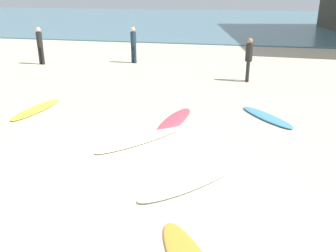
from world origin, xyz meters
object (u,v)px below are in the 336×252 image
object	(u,v)px
surfboard_0	(141,139)
surfboard_5	(190,182)
beachgoer_mid	(40,44)
beachgoer_near	(133,43)
surfboard_3	(267,117)
surfboard_2	(36,109)
beachgoer_far	(249,58)
surfboard_7	(175,120)

from	to	relation	value
surfboard_0	surfboard_5	size ratio (longest dim) A/B	1.08
surfboard_5	beachgoer_mid	xyz separation A→B (m)	(-9.03, 10.01, 0.95)
surfboard_5	beachgoer_near	xyz separation A→B (m)	(-4.68, 11.33, 0.94)
surfboard_3	surfboard_5	xyz separation A→B (m)	(-1.57, -4.18, 0.00)
surfboard_2	beachgoer_near	distance (m)	8.01
surfboard_2	surfboard_3	distance (m)	6.96
beachgoer_far	surfboard_5	bearing A→B (deg)	172.29
surfboard_0	surfboard_5	bearing A→B (deg)	-12.88
beachgoer_far	surfboard_2	bearing A→B (deg)	128.10
beachgoer_near	surfboard_5	bearing A→B (deg)	-33.90
surfboard_0	surfboard_3	xyz separation A→B (m)	(3.10, 2.35, 0.00)
surfboard_0	surfboard_3	size ratio (longest dim) A/B	1.22
surfboard_5	beachgoer_near	size ratio (longest dim) A/B	1.36
surfboard_5	beachgoer_mid	world-z (taller)	beachgoer_mid
beachgoer_near	beachgoer_mid	world-z (taller)	beachgoer_mid
surfboard_2	surfboard_0	bearing A→B (deg)	-16.53
surfboard_7	surfboard_5	bearing A→B (deg)	-64.39
surfboard_5	beachgoer_near	bearing A→B (deg)	153.22
beachgoer_mid	beachgoer_far	xyz separation A→B (m)	(9.98, -1.42, -0.04)
surfboard_7	beachgoer_near	distance (m)	8.84
surfboard_5	beachgoer_far	xyz separation A→B (m)	(0.95, 8.59, 0.91)
surfboard_0	surfboard_3	distance (m)	3.89
surfboard_0	surfboard_2	world-z (taller)	same
surfboard_2	beachgoer_far	xyz separation A→B (m)	(6.29, 5.19, 0.92)
surfboard_3	beachgoer_near	distance (m)	9.55
surfboard_7	beachgoer_mid	world-z (taller)	beachgoer_mid
surfboard_0	surfboard_2	bearing A→B (deg)	-165.17
surfboard_5	surfboard_7	bearing A→B (deg)	147.18
beachgoer_near	beachgoer_far	bearing A→B (deg)	7.69
surfboard_2	surfboard_7	xyz separation A→B (m)	(4.36, -0.05, -0.00)
surfboard_2	surfboard_3	world-z (taller)	surfboard_3
surfboard_0	beachgoer_mid	size ratio (longest dim) A/B	1.46
surfboard_0	surfboard_5	xyz separation A→B (m)	(1.52, -1.82, 0.01)
surfboard_2	beachgoer_near	bearing A→B (deg)	91.09
surfboard_3	beachgoer_mid	bearing A→B (deg)	-66.30
beachgoer_mid	surfboard_0	bearing A→B (deg)	-28.44
surfboard_2	surfboard_7	distance (m)	4.36
surfboard_2	beachgoer_mid	xyz separation A→B (m)	(-3.68, 6.61, 0.96)
surfboard_5	surfboard_7	distance (m)	3.49
surfboard_5	beachgoer_far	distance (m)	8.69
beachgoer_far	surfboard_0	bearing A→B (deg)	158.51
beachgoer_mid	beachgoer_near	bearing A→B (deg)	35.88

